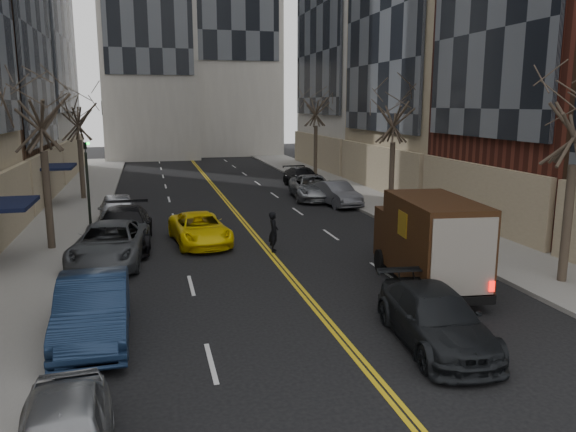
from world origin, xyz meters
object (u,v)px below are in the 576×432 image
at_px(taxi, 200,229).
at_px(pedestrian, 274,232).
at_px(ups_truck, 428,242).
at_px(observer_sedan, 435,318).

bearing_deg(taxi, pedestrian, -42.96).
bearing_deg(pedestrian, taxi, 65.42).
xyz_separation_m(ups_truck, pedestrian, (-3.99, 5.74, -0.71)).
bearing_deg(pedestrian, ups_truck, -132.71).
height_order(ups_truck, pedestrian, ups_truck).
relative_size(ups_truck, taxi, 1.22).
bearing_deg(ups_truck, observer_sedan, -108.79).
xyz_separation_m(ups_truck, observer_sedan, (-2.00, -4.23, -0.85)).
bearing_deg(taxi, observer_sedan, -74.15).
bearing_deg(ups_truck, pedestrian, 131.32).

